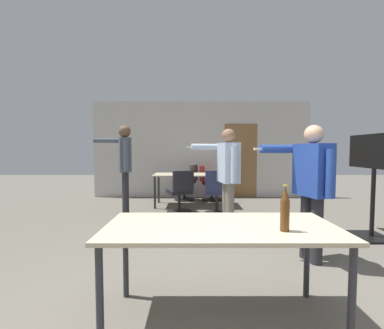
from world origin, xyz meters
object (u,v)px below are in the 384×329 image
Objects in this scene: office_chair_side_rolled at (217,194)px; office_chair_far_right at (209,184)px; person_left_plaid at (124,160)px; person_center_tall at (311,180)px; tv_screen at (374,173)px; office_chair_mid_tucked at (180,193)px; office_chair_near_pushed at (187,183)px; person_far_watching at (227,170)px; beer_bottle at (285,209)px.

office_chair_far_right is at bearing 99.13° from office_chair_side_rolled.
office_chair_side_rolled is (1.87, -0.02, -0.69)m from person_left_plaid.
person_center_tall is 1.76× the size of office_chair_side_rolled.
person_left_plaid is (-4.09, 1.37, 0.14)m from tv_screen.
tv_screen is 0.97× the size of person_center_tall.
office_chair_mid_tucked is at bearing -34.00° from office_chair_far_right.
tv_screen is 4.31m from person_left_plaid.
person_center_tall is at bearing -129.78° from office_chair_near_pushed.
person_far_watching is 1.77× the size of office_chair_near_pushed.
office_chair_side_rolled is at bearing -121.38° from tv_screen.
tv_screen is 1.71× the size of office_chair_far_right.
person_left_plaid is (-1.94, 1.06, 0.12)m from person_far_watching.
tv_screen reaches higher than beer_bottle.
person_center_tall reaches higher than beer_bottle.
beer_bottle reaches higher than office_chair_far_right.
person_far_watching is 2.22m from person_left_plaid.
office_chair_near_pushed is 2.87× the size of beer_bottle.
person_far_watching reaches higher than office_chair_far_right.
office_chair_near_pushed is (-0.71, 2.59, -0.55)m from person_far_watching.
person_left_plaid reaches higher than person_far_watching.
person_left_plaid reaches higher than beer_bottle.
person_far_watching is 1.81× the size of office_chair_side_rolled.
office_chair_side_rolled is at bearing -34.25° from office_chair_mid_tucked.
office_chair_side_rolled is (0.64, -1.55, -0.01)m from office_chair_near_pushed.
person_center_tall is 1.44m from beer_bottle.
office_chair_far_right is (0.69, 1.38, 0.01)m from office_chair_mid_tucked.
person_center_tall is at bearing 58.31° from beer_bottle.
tv_screen is 1.70× the size of office_chair_side_rolled.
person_center_tall is at bearing -76.07° from office_chair_mid_tucked.
tv_screen reaches higher than office_chair_mid_tucked.
person_left_plaid is 5.54× the size of beer_bottle.
beer_bottle is at bearing -45.52° from tv_screen.
office_chair_mid_tucked is at bearing -102.02° from person_left_plaid.
person_left_plaid is (-2.78, 2.16, 0.15)m from person_center_tall.
person_far_watching reaches higher than tv_screen.
office_chair_far_right is 4.95m from beer_bottle.
beer_bottle is at bearing -97.43° from office_chair_mid_tucked.
office_chair_mid_tucked is (-2.96, 1.52, -0.56)m from tv_screen.
person_far_watching reaches higher than beer_bottle.
person_center_tall is 3.53m from person_left_plaid.
tv_screen is at bearing -74.27° from person_center_tall.
person_left_plaid is 1.98× the size of office_chair_far_right.
person_far_watching is 5.07× the size of beer_bottle.
office_chair_near_pushed reaches higher than office_chair_far_right.
office_chair_near_pushed is 0.58m from office_chair_far_right.
person_center_tall reaches higher than office_chair_mid_tucked.
person_far_watching is 1.84× the size of office_chair_mid_tucked.
person_far_watching is 2.33m from beer_bottle.
person_left_plaid is at bearing 168.61° from office_chair_near_pushed.
office_chair_side_rolled is at bearing 7.28° from person_center_tall.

